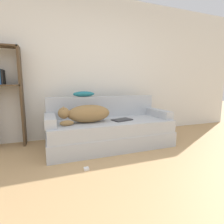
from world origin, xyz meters
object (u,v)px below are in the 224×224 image
Objects in this scene: bookshelf at (5,90)px; laptop at (122,120)px; dog at (86,114)px; power_adapter at (86,169)px; throw_pillow at (84,94)px; couch at (110,133)px.

laptop is at bearing -20.53° from bookshelf.
dog is 13.51× the size of power_adapter.
throw_pillow is (0.05, 0.41, 0.28)m from dog.
throw_pillow reaches higher than couch.
power_adapter is (1.02, -1.28, -0.92)m from bookshelf.
bookshelf is (-1.23, 0.22, 0.07)m from throw_pillow.
couch is 0.82m from throw_pillow.
throw_pillow reaches higher than power_adapter.
couch is 0.31m from laptop.
couch reaches higher than power_adapter.
dog is at bearing 76.61° from power_adapter.
bookshelf reaches higher than power_adapter.
throw_pillow is (-0.54, 0.44, 0.41)m from laptop.
laptop is 0.96× the size of throw_pillow.
dog is (-0.40, -0.05, 0.36)m from couch.
power_adapter is at bearing -51.43° from bookshelf.
power_adapter is (-0.16, -0.66, -0.56)m from dog.
laptop is (0.18, -0.08, 0.23)m from couch.
couch is 0.92m from power_adapter.
bookshelf is at bearing 144.19° from laptop.
dog is 2.14× the size of throw_pillow.
laptop is 6.08× the size of power_adapter.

